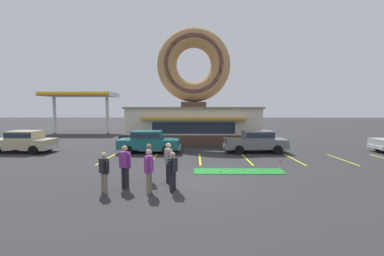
{
  "coord_description": "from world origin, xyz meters",
  "views": [
    {
      "loc": [
        -0.07,
        -11.16,
        3.24
      ],
      "look_at": [
        -0.26,
        5.0,
        2.0
      ],
      "focal_mm": 24.0,
      "sensor_mm": 36.0,
      "label": 1
    }
  ],
  "objects_px": {
    "car_teal": "(149,141)",
    "pedestrian_crossing_woman": "(173,170)",
    "putting_flag_pin": "(280,163)",
    "pedestrian_blue_sweater_man": "(149,169)",
    "car_champagne": "(24,141)",
    "pedestrian_beanie_man": "(168,161)",
    "golf_ball": "(214,171)",
    "car_grey": "(256,141)",
    "pedestrian_clipboard_woman": "(125,165)",
    "pedestrian_leather_jacket_man": "(149,160)",
    "pedestrian_hooded_kid": "(104,171)",
    "trash_bin": "(122,140)"
  },
  "relations": [
    {
      "from": "car_teal",
      "to": "pedestrian_crossing_woman",
      "type": "height_order",
      "value": "car_teal"
    },
    {
      "from": "putting_flag_pin",
      "to": "pedestrian_blue_sweater_man",
      "type": "relative_size",
      "value": 0.33
    },
    {
      "from": "car_champagne",
      "to": "pedestrian_beanie_man",
      "type": "xyz_separation_m",
      "value": [
        11.46,
        -7.72,
        0.11
      ]
    },
    {
      "from": "putting_flag_pin",
      "to": "car_teal",
      "type": "height_order",
      "value": "car_teal"
    },
    {
      "from": "golf_ball",
      "to": "car_grey",
      "type": "bearing_deg",
      "value": 58.71
    },
    {
      "from": "pedestrian_blue_sweater_man",
      "to": "pedestrian_clipboard_woman",
      "type": "height_order",
      "value": "pedestrian_clipboard_woman"
    },
    {
      "from": "golf_ball",
      "to": "pedestrian_leather_jacket_man",
      "type": "distance_m",
      "value": 3.56
    },
    {
      "from": "car_grey",
      "to": "pedestrian_crossing_woman",
      "type": "relative_size",
      "value": 2.96
    },
    {
      "from": "pedestrian_hooded_kid",
      "to": "pedestrian_clipboard_woman",
      "type": "bearing_deg",
      "value": 38.97
    },
    {
      "from": "golf_ball",
      "to": "trash_bin",
      "type": "xyz_separation_m",
      "value": [
        -7.21,
        8.75,
        0.45
      ]
    },
    {
      "from": "car_grey",
      "to": "pedestrian_leather_jacket_man",
      "type": "xyz_separation_m",
      "value": [
        -6.55,
        -7.55,
        0.05
      ]
    },
    {
      "from": "trash_bin",
      "to": "pedestrian_crossing_woman",
      "type": "bearing_deg",
      "value": -65.59
    },
    {
      "from": "golf_ball",
      "to": "car_champagne",
      "type": "height_order",
      "value": "car_champagne"
    },
    {
      "from": "car_teal",
      "to": "car_champagne",
      "type": "xyz_separation_m",
      "value": [
        -9.21,
        -0.0,
        0.0
      ]
    },
    {
      "from": "car_champagne",
      "to": "pedestrian_leather_jacket_man",
      "type": "relative_size",
      "value": 2.77
    },
    {
      "from": "car_teal",
      "to": "pedestrian_hooded_kid",
      "type": "relative_size",
      "value": 2.91
    },
    {
      "from": "pedestrian_crossing_woman",
      "to": "car_teal",
      "type": "bearing_deg",
      "value": 106.06
    },
    {
      "from": "pedestrian_blue_sweater_man",
      "to": "pedestrian_hooded_kid",
      "type": "bearing_deg",
      "value": 178.21
    },
    {
      "from": "putting_flag_pin",
      "to": "pedestrian_leather_jacket_man",
      "type": "xyz_separation_m",
      "value": [
        -6.39,
        -1.77,
        0.49
      ]
    },
    {
      "from": "pedestrian_crossing_woman",
      "to": "trash_bin",
      "type": "bearing_deg",
      "value": 114.41
    },
    {
      "from": "car_champagne",
      "to": "pedestrian_clipboard_woman",
      "type": "relative_size",
      "value": 2.64
    },
    {
      "from": "putting_flag_pin",
      "to": "pedestrian_blue_sweater_man",
      "type": "distance_m",
      "value": 7.02
    },
    {
      "from": "pedestrian_clipboard_woman",
      "to": "pedestrian_hooded_kid",
      "type": "bearing_deg",
      "value": -141.03
    },
    {
      "from": "car_champagne",
      "to": "pedestrian_leather_jacket_man",
      "type": "xyz_separation_m",
      "value": [
        10.56,
        -7.34,
        0.05
      ]
    },
    {
      "from": "car_teal",
      "to": "pedestrian_clipboard_woman",
      "type": "distance_m",
      "value": 8.47
    },
    {
      "from": "pedestrian_beanie_man",
      "to": "trash_bin",
      "type": "xyz_separation_m",
      "value": [
        -5.12,
        10.83,
        -0.48
      ]
    },
    {
      "from": "car_grey",
      "to": "pedestrian_leather_jacket_man",
      "type": "height_order",
      "value": "pedestrian_leather_jacket_man"
    },
    {
      "from": "pedestrian_hooded_kid",
      "to": "pedestrian_clipboard_woman",
      "type": "height_order",
      "value": "pedestrian_clipboard_woman"
    },
    {
      "from": "pedestrian_leather_jacket_man",
      "to": "pedestrian_clipboard_woman",
      "type": "xyz_separation_m",
      "value": [
        -0.77,
        -1.1,
        0.05
      ]
    },
    {
      "from": "pedestrian_leather_jacket_man",
      "to": "pedestrian_crossing_woman",
      "type": "xyz_separation_m",
      "value": [
        1.18,
        -1.42,
        -0.07
      ]
    },
    {
      "from": "putting_flag_pin",
      "to": "car_grey",
      "type": "relative_size",
      "value": 0.12
    },
    {
      "from": "car_teal",
      "to": "car_grey",
      "type": "height_order",
      "value": "same"
    },
    {
      "from": "car_teal",
      "to": "car_champagne",
      "type": "height_order",
      "value": "same"
    },
    {
      "from": "pedestrian_leather_jacket_man",
      "to": "pedestrian_crossing_woman",
      "type": "distance_m",
      "value": 1.85
    },
    {
      "from": "car_champagne",
      "to": "pedestrian_hooded_kid",
      "type": "height_order",
      "value": "car_champagne"
    },
    {
      "from": "pedestrian_hooded_kid",
      "to": "car_champagne",
      "type": "bearing_deg",
      "value": 135.45
    },
    {
      "from": "golf_ball",
      "to": "pedestrian_clipboard_woman",
      "type": "relative_size",
      "value": 0.02
    },
    {
      "from": "pedestrian_beanie_man",
      "to": "car_champagne",
      "type": "bearing_deg",
      "value": 146.05
    },
    {
      "from": "pedestrian_clipboard_woman",
      "to": "car_grey",
      "type": "bearing_deg",
      "value": 49.76
    },
    {
      "from": "pedestrian_beanie_man",
      "to": "pedestrian_blue_sweater_man",
      "type": "bearing_deg",
      "value": -114.42
    },
    {
      "from": "golf_ball",
      "to": "pedestrian_clipboard_woman",
      "type": "height_order",
      "value": "pedestrian_clipboard_woman"
    },
    {
      "from": "golf_ball",
      "to": "pedestrian_hooded_kid",
      "type": "relative_size",
      "value": 0.03
    },
    {
      "from": "pedestrian_blue_sweater_man",
      "to": "pedestrian_beanie_man",
      "type": "relative_size",
      "value": 0.96
    },
    {
      "from": "golf_ball",
      "to": "pedestrian_hooded_kid",
      "type": "xyz_separation_m",
      "value": [
        -4.44,
        -3.35,
        0.81
      ]
    },
    {
      "from": "car_grey",
      "to": "trash_bin",
      "type": "height_order",
      "value": "car_grey"
    },
    {
      "from": "car_teal",
      "to": "pedestrian_beanie_man",
      "type": "xyz_separation_m",
      "value": [
        2.25,
        -7.72,
        0.11
      ]
    },
    {
      "from": "pedestrian_hooded_kid",
      "to": "pedestrian_leather_jacket_man",
      "type": "bearing_deg",
      "value": 48.81
    },
    {
      "from": "pedestrian_clipboard_woman",
      "to": "pedestrian_leather_jacket_man",
      "type": "bearing_deg",
      "value": 54.99
    },
    {
      "from": "pedestrian_hooded_kid",
      "to": "trash_bin",
      "type": "relative_size",
      "value": 1.61
    },
    {
      "from": "pedestrian_blue_sweater_man",
      "to": "pedestrian_beanie_man",
      "type": "distance_m",
      "value": 1.45
    }
  ]
}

